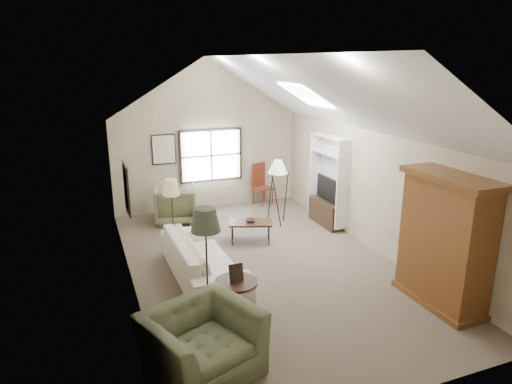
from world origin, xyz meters
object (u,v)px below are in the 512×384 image
object	(u,v)px
armchair_far	(175,204)
sofa	(203,258)
armoire	(445,241)
side_chair	(263,184)
armchair_near	(202,344)
coffee_table	(251,232)
side_table	(236,301)

from	to	relation	value
armchair_far	sofa	bearing A→B (deg)	100.03
armoire	side_chair	xyz separation A→B (m)	(-0.68, 6.10, -0.52)
armchair_near	coffee_table	size ratio (longest dim) A/B	1.43
side_table	armchair_near	bearing A→B (deg)	-128.45
sofa	armchair_near	bearing A→B (deg)	163.77
coffee_table	side_table	bearing A→B (deg)	-114.63
armoire	coffee_table	world-z (taller)	armoire
coffee_table	side_table	xyz separation A→B (m)	(-1.32, -2.88, 0.09)
armchair_far	armchair_near	bearing A→B (deg)	94.28
armchair_far	coffee_table	distance (m)	2.33
armoire	armchair_near	world-z (taller)	armoire
sofa	coffee_table	xyz separation A→B (m)	(1.42, 1.28, -0.15)
armoire	side_chair	bearing A→B (deg)	96.33
sofa	armchair_far	size ratio (longest dim) A/B	2.65
sofa	side_table	world-z (taller)	sofa
armoire	side_table	distance (m)	3.48
sofa	side_chair	xyz separation A→B (m)	(2.74, 3.78, 0.19)
armoire	side_table	size ratio (longest dim) A/B	3.30
sofa	armchair_near	world-z (taller)	armchair_near
armchair_near	side_table	size ratio (longest dim) A/B	2.02
side_chair	armchair_near	bearing A→B (deg)	-135.61
armchair_near	armchair_far	distance (m)	5.93
armchair_far	side_table	bearing A→B (deg)	102.14
coffee_table	side_chair	bearing A→B (deg)	62.15
armchair_near	side_chair	distance (m)	7.29
coffee_table	side_table	world-z (taller)	side_table
armchair_far	side_table	size ratio (longest dim) A/B	1.51
armchair_near	side_chair	world-z (taller)	side_chair
armoire	sofa	xyz separation A→B (m)	(-3.42, 2.32, -0.71)
armchair_near	side_table	world-z (taller)	armchair_near
sofa	armchair_far	world-z (taller)	armchair_far
coffee_table	armoire	bearing A→B (deg)	-60.97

